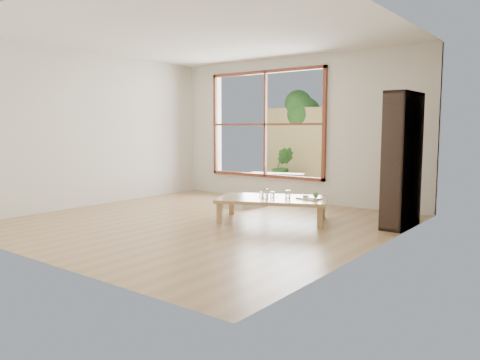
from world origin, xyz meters
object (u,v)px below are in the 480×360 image
object	(u,v)px
garden_bench	(277,176)
food_tray	(310,197)
bookshelf	(402,160)
low_table	(273,200)

from	to	relation	value
garden_bench	food_tray	bearing A→B (deg)	-65.50
bookshelf	food_tray	distance (m)	1.32
bookshelf	garden_bench	distance (m)	3.86
food_tray	garden_bench	xyz separation A→B (m)	(-2.16, 2.46, -0.03)
low_table	garden_bench	bearing A→B (deg)	97.34
bookshelf	garden_bench	size ratio (longest dim) A/B	1.51
low_table	food_tray	distance (m)	0.54
low_table	food_tray	size ratio (longest dim) A/B	5.04
food_tray	bookshelf	bearing A→B (deg)	35.55
low_table	bookshelf	bearing A→B (deg)	-0.72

